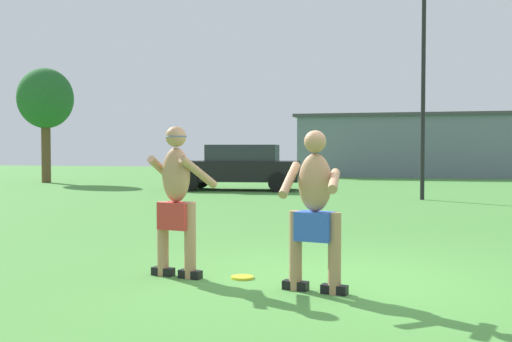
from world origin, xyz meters
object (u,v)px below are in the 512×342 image
at_px(player_with_cap, 176,194).
at_px(car_black_near_post, 239,166).
at_px(frisbee, 242,277).
at_px(tree_right_field, 45,100).
at_px(player_in_blue, 315,208).
at_px(lamp_post, 423,66).

xyz_separation_m(player_with_cap, car_black_near_post, (-3.22, 14.15, -0.11)).
xyz_separation_m(frisbee, tree_right_field, (-13.19, 16.62, 3.51)).
bearing_deg(frisbee, tree_right_field, 128.42).
bearing_deg(car_black_near_post, player_in_blue, -71.59).
distance_m(player_with_cap, car_black_near_post, 14.52).
distance_m(frisbee, tree_right_field, 21.51).
bearing_deg(car_black_near_post, lamp_post, -23.64).
xyz_separation_m(player_in_blue, frisbee, (-0.87, 0.45, -0.84)).
bearing_deg(tree_right_field, car_black_near_post, -15.51).
bearing_deg(tree_right_field, player_with_cap, -53.32).
distance_m(player_with_cap, tree_right_field, 21.00).
relative_size(frisbee, lamp_post, 0.04).
distance_m(car_black_near_post, tree_right_field, 9.95).
xyz_separation_m(frisbee, car_black_near_post, (-3.96, 14.06, 0.81)).
xyz_separation_m(player_with_cap, tree_right_field, (-12.45, 16.71, 2.59)).
distance_m(car_black_near_post, lamp_post, 7.30).
height_order(player_with_cap, frisbee, player_with_cap).
bearing_deg(player_in_blue, frisbee, 152.83).
bearing_deg(tree_right_field, player_in_blue, -50.53).
relative_size(player_in_blue, frisbee, 6.40).
bearing_deg(player_with_cap, lamp_post, 75.80).
height_order(player_in_blue, lamp_post, lamp_post).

